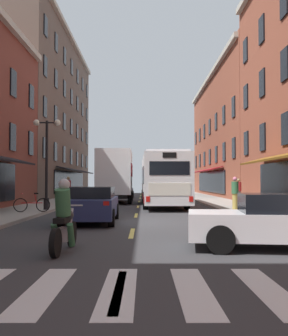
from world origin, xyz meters
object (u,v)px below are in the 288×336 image
Objects in this scene: transit_bus at (164,179)px; sedan_near at (92,204)px; sedan_mid at (125,190)px; street_lamp_twin at (48,159)px; motorcycle_rider at (65,221)px; bicycle_near at (33,204)px; pedestrian_near at (69,188)px; box_truck at (117,176)px; pedestrian_mid at (240,190)px; pedestrian_rear at (236,193)px.

sedan_near is (-3.26, -10.44, -1.01)m from transit_bus.
street_lamp_twin is (-3.05, -18.98, 2.02)m from sedan_mid.
transit_bus is 5.41× the size of motorcycle_rider.
bicycle_near is at bearing -133.97° from transit_bus.
pedestrian_near is at bearing 93.61° from street_lamp_twin.
bicycle_near is at bearing -99.25° from sedan_mid.
transit_bus is 17.23m from motorcycle_rider.
box_truck is 9.07m from pedestrian_mid.
pedestrian_mid is at bearing -59.45° from pedestrian_rear.
pedestrian_rear is (6.53, 11.72, 0.30)m from motorcycle_rider.
pedestrian_mid is (5.18, 1.08, -0.74)m from transit_bus.
box_truck reaches higher than pedestrian_rear.
transit_bus is 1.51× the size of box_truck.
box_truck is 4.37× the size of pedestrian_rear.
pedestrian_mid is at bearing 11.82° from transit_bus.
bicycle_near is 10.21m from pedestrian_rear.
street_lamp_twin is at bearing 79.14° from bicycle_near.
pedestrian_rear is (6.76, 5.23, 0.30)m from sedan_near.
street_lamp_twin is at bearing 119.94° from sedan_near.
sedan_mid is 20.84m from bicycle_near.
sedan_mid is (0.04, 24.20, 0.01)m from sedan_near.
sedan_mid is 0.92× the size of street_lamp_twin.
box_truck is at bearing 129.23° from transit_bus.
sedan_mid is 2.36× the size of pedestrian_near.
street_lamp_twin reaches higher than bicycle_near.
transit_bus is 5.27m from box_truck.
pedestrian_rear is (10.07, 1.60, 0.51)m from bicycle_near.
sedan_near is 2.68× the size of pedestrian_mid.
bicycle_near is at bearing -106.57° from box_truck.
sedan_mid is 15.21m from pedestrian_mid.
bicycle_near is at bearing -100.86° from street_lamp_twin.
pedestrian_rear is (6.83, -9.28, -0.97)m from box_truck.
box_truck reaches higher than motorcycle_rider.
box_truck is 4.09× the size of pedestrian_near.
box_truck is at bearing 90.83° from motorcycle_rider.
pedestrian_near reaches higher than sedan_near.
transit_bus reaches higher than pedestrian_near.
pedestrian_near is 1.07× the size of pedestrian_rear.
motorcycle_rider is 1.22× the size of pedestrian_rear.
sedan_near is 6.35m from street_lamp_twin.
box_truck is at bearing 131.34° from pedestrian_mid.
sedan_mid is 30.69m from motorcycle_rider.
sedan_near is at bearing 92.08° from motorcycle_rider.
bicycle_near is 2.76m from street_lamp_twin.
box_truck is at bearing -8.22° from pedestrian_rear.
transit_bus is at bearing -50.77° from box_truck.
motorcycle_rider is at bearing 31.39° from pedestrian_near.
box_truck reaches higher than bicycle_near.
pedestrian_mid is at bearing 28.87° from street_lamp_twin.
box_truck is 3.62m from pedestrian_near.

